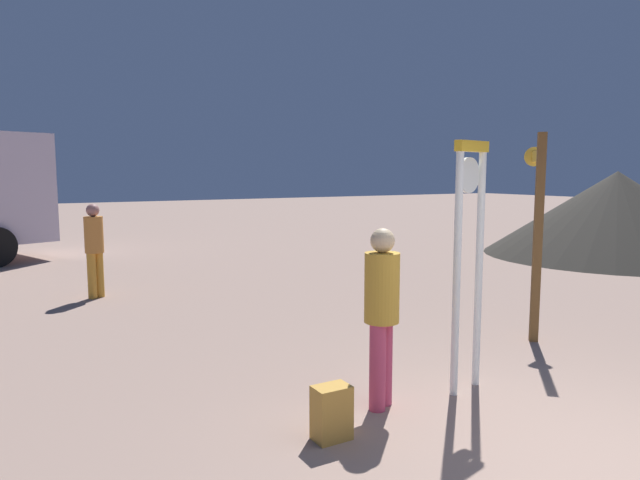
% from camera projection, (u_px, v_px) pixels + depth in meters
% --- Properties ---
extents(standing_clock, '(0.47, 0.19, 2.36)m').
position_uv_depth(standing_clock, '(469.00, 244.00, 5.32)').
color(standing_clock, white).
rests_on(standing_clock, ground_plane).
extents(arrow_sign, '(0.73, 0.77, 2.55)m').
position_uv_depth(arrow_sign, '(536.00, 203.00, 7.11)').
color(arrow_sign, brown).
rests_on(arrow_sign, ground_plane).
extents(person_near_clock, '(0.31, 0.31, 1.60)m').
position_uv_depth(person_near_clock, '(382.00, 309.00, 4.96)').
color(person_near_clock, '#C34063').
rests_on(person_near_clock, ground_plane).
extents(backpack, '(0.29, 0.24, 0.43)m').
position_uv_depth(backpack, '(331.00, 413.00, 4.44)').
color(backpack, gold).
rests_on(backpack, ground_plane).
extents(person_distant, '(0.30, 0.30, 1.56)m').
position_uv_depth(person_distant, '(94.00, 246.00, 9.38)').
color(person_distant, gold).
rests_on(person_distant, ground_plane).
extents(dome_tent, '(6.27, 6.27, 2.11)m').
position_uv_depth(dome_tent, '(615.00, 214.00, 14.20)').
color(dome_tent, '#2F2B24').
rests_on(dome_tent, ground_plane).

